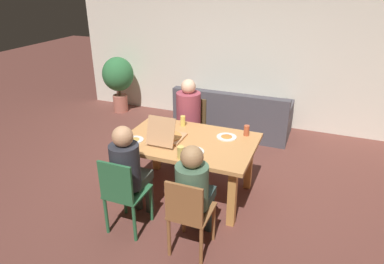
{
  "coord_description": "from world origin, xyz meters",
  "views": [
    {
      "loc": [
        1.42,
        -3.49,
        2.59
      ],
      "look_at": [
        0.0,
        0.1,
        0.83
      ],
      "focal_mm": 32.07,
      "sensor_mm": 36.0,
      "label": 1
    }
  ],
  "objects_px": {
    "dining_table": "(189,148)",
    "drinking_glass_2": "(246,130)",
    "pizza_box_0": "(168,136)",
    "person_2": "(187,114)",
    "potted_plant": "(118,77)",
    "drinking_glass_1": "(183,121)",
    "person_0": "(194,188)",
    "chair_1": "(123,192)",
    "plate_1": "(193,151)",
    "chair_0": "(189,213)",
    "couch": "(232,117)",
    "plate_0": "(227,137)",
    "drinking_glass_0": "(181,152)",
    "chair_2": "(191,125)",
    "plate_2": "(134,140)",
    "person_1": "(129,168)"
  },
  "relations": [
    {
      "from": "dining_table",
      "to": "drinking_glass_2",
      "type": "relative_size",
      "value": 12.07
    },
    {
      "from": "pizza_box_0",
      "to": "drinking_glass_2",
      "type": "relative_size",
      "value": 3.48
    },
    {
      "from": "person_2",
      "to": "potted_plant",
      "type": "xyz_separation_m",
      "value": [
        -2.08,
        1.38,
        -0.01
      ]
    },
    {
      "from": "pizza_box_0",
      "to": "drinking_glass_1",
      "type": "bearing_deg",
      "value": 89.81
    },
    {
      "from": "dining_table",
      "to": "person_0",
      "type": "distance_m",
      "value": 0.94
    },
    {
      "from": "person_0",
      "to": "chair_1",
      "type": "relative_size",
      "value": 1.3
    },
    {
      "from": "pizza_box_0",
      "to": "plate_1",
      "type": "height_order",
      "value": "pizza_box_0"
    },
    {
      "from": "dining_table",
      "to": "pizza_box_0",
      "type": "relative_size",
      "value": 3.47
    },
    {
      "from": "chair_0",
      "to": "couch",
      "type": "relative_size",
      "value": 0.44
    },
    {
      "from": "person_0",
      "to": "plate_0",
      "type": "relative_size",
      "value": 4.76
    },
    {
      "from": "drinking_glass_0",
      "to": "couch",
      "type": "bearing_deg",
      "value": 92.03
    },
    {
      "from": "chair_2",
      "to": "pizza_box_0",
      "type": "xyz_separation_m",
      "value": [
        0.13,
        -1.07,
        0.3
      ]
    },
    {
      "from": "plate_1",
      "to": "drinking_glass_2",
      "type": "bearing_deg",
      "value": 55.49
    },
    {
      "from": "chair_2",
      "to": "plate_2",
      "type": "xyz_separation_m",
      "value": [
        -0.25,
        -1.23,
        0.26
      ]
    },
    {
      "from": "person_0",
      "to": "chair_1",
      "type": "bearing_deg",
      "value": -172.71
    },
    {
      "from": "drinking_glass_2",
      "to": "dining_table",
      "type": "bearing_deg",
      "value": -147.52
    },
    {
      "from": "plate_2",
      "to": "chair_1",
      "type": "bearing_deg",
      "value": -70.53
    },
    {
      "from": "person_1",
      "to": "plate_1",
      "type": "bearing_deg",
      "value": 44.4
    },
    {
      "from": "drinking_glass_2",
      "to": "couch",
      "type": "relative_size",
      "value": 0.07
    },
    {
      "from": "pizza_box_0",
      "to": "chair_1",
      "type": "bearing_deg",
      "value": -98.54
    },
    {
      "from": "person_2",
      "to": "drinking_glass_0",
      "type": "height_order",
      "value": "person_2"
    },
    {
      "from": "drinking_glass_2",
      "to": "chair_0",
      "type": "bearing_deg",
      "value": -98.95
    },
    {
      "from": "person_0",
      "to": "plate_1",
      "type": "relative_size",
      "value": 4.6
    },
    {
      "from": "plate_2",
      "to": "drinking_glass_1",
      "type": "xyz_separation_m",
      "value": [
        0.38,
        0.63,
        0.06
      ]
    },
    {
      "from": "person_0",
      "to": "plate_0",
      "type": "height_order",
      "value": "person_0"
    },
    {
      "from": "person_0",
      "to": "drinking_glass_2",
      "type": "distance_m",
      "value": 1.27
    },
    {
      "from": "person_2",
      "to": "drinking_glass_0",
      "type": "bearing_deg",
      "value": -70.76
    },
    {
      "from": "person_0",
      "to": "chair_1",
      "type": "distance_m",
      "value": 0.8
    },
    {
      "from": "chair_1",
      "to": "drinking_glass_0",
      "type": "distance_m",
      "value": 0.74
    },
    {
      "from": "pizza_box_0",
      "to": "plate_2",
      "type": "relative_size",
      "value": 2.08
    },
    {
      "from": "chair_2",
      "to": "person_2",
      "type": "xyz_separation_m",
      "value": [
        0.0,
        -0.13,
        0.23
      ]
    },
    {
      "from": "chair_2",
      "to": "person_0",
      "type": "bearing_deg",
      "value": -67.17
    },
    {
      "from": "person_2",
      "to": "drinking_glass_1",
      "type": "relative_size",
      "value": 9.02
    },
    {
      "from": "plate_0",
      "to": "drinking_glass_1",
      "type": "distance_m",
      "value": 0.67
    },
    {
      "from": "pizza_box_0",
      "to": "drinking_glass_0",
      "type": "relative_size",
      "value": 3.24
    },
    {
      "from": "plate_1",
      "to": "person_2",
      "type": "bearing_deg",
      "value": 115.16
    },
    {
      "from": "person_0",
      "to": "person_2",
      "type": "xyz_separation_m",
      "value": [
        -0.77,
        1.71,
        0.04
      ]
    },
    {
      "from": "person_2",
      "to": "plate_0",
      "type": "xyz_separation_m",
      "value": [
        0.78,
        -0.62,
        0.03
      ]
    },
    {
      "from": "chair_2",
      "to": "couch",
      "type": "relative_size",
      "value": 0.46
    },
    {
      "from": "chair_0",
      "to": "person_1",
      "type": "xyz_separation_m",
      "value": [
        -0.77,
        0.2,
        0.22
      ]
    },
    {
      "from": "person_0",
      "to": "pizza_box_0",
      "type": "height_order",
      "value": "person_0"
    },
    {
      "from": "chair_1",
      "to": "plate_0",
      "type": "distance_m",
      "value": 1.45
    },
    {
      "from": "plate_2",
      "to": "drinking_glass_1",
      "type": "distance_m",
      "value": 0.74
    },
    {
      "from": "dining_table",
      "to": "chair_1",
      "type": "distance_m",
      "value": 1.03
    },
    {
      "from": "plate_2",
      "to": "couch",
      "type": "xyz_separation_m",
      "value": [
        0.62,
        2.34,
        -0.49
      ]
    },
    {
      "from": "pizza_box_0",
      "to": "dining_table",
      "type": "bearing_deg",
      "value": 19.32
    },
    {
      "from": "chair_1",
      "to": "plate_2",
      "type": "distance_m",
      "value": 0.78
    },
    {
      "from": "person_0",
      "to": "couch",
      "type": "distance_m",
      "value": 2.99
    },
    {
      "from": "person_2",
      "to": "pizza_box_0",
      "type": "height_order",
      "value": "person_2"
    },
    {
      "from": "chair_1",
      "to": "potted_plant",
      "type": "distance_m",
      "value": 3.81
    }
  ]
}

